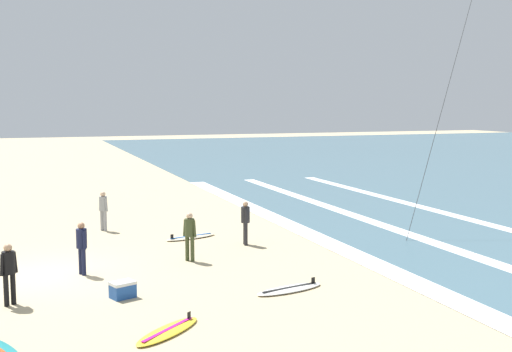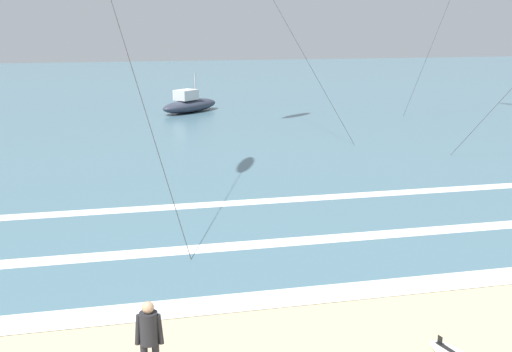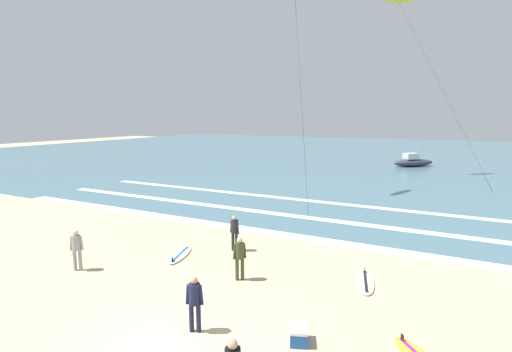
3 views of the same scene
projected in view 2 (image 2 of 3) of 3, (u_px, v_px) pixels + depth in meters
ocean_surface at (136, 93)px, 56.58m from camera, size 140.00×90.00×0.01m
wave_foam_shoreline at (168, 309)px, 14.08m from camera, size 37.80×0.96×0.01m
wave_foam_mid_break at (152, 253)px, 17.52m from camera, size 37.90×0.69×0.01m
wave_foam_outer_break at (205, 205)px, 22.05m from camera, size 41.61×0.67×0.01m
surfer_background_far at (149, 336)px, 10.93m from camera, size 0.52×0.32×1.60m
offshore_boat at (190, 104)px, 44.41m from camera, size 5.02×4.71×2.70m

